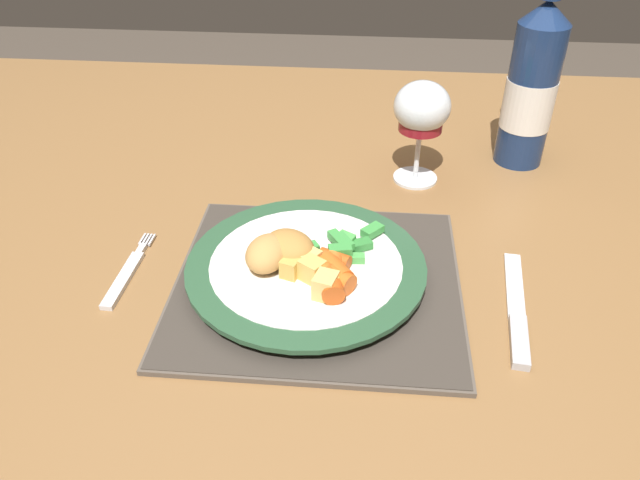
% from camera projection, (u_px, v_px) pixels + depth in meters
% --- Properties ---
extents(dining_table, '(1.39, 0.93, 0.74)m').
position_uv_depth(dining_table, '(308.00, 241.00, 0.90)').
color(dining_table, olive).
rests_on(dining_table, ground).
extents(placemat, '(0.31, 0.29, 0.01)m').
position_uv_depth(placemat, '(318.00, 283.00, 0.69)').
color(placemat, brown).
rests_on(placemat, dining_table).
extents(dinner_plate, '(0.26, 0.26, 0.02)m').
position_uv_depth(dinner_plate, '(306.00, 269.00, 0.68)').
color(dinner_plate, white).
rests_on(dinner_plate, placemat).
extents(breaded_croquettes, '(0.09, 0.08, 0.03)m').
position_uv_depth(breaded_croquettes, '(278.00, 250.00, 0.67)').
color(breaded_croquettes, '#B77F3D').
rests_on(breaded_croquettes, dinner_plate).
extents(green_beans_pile, '(0.10, 0.09, 0.02)m').
position_uv_depth(green_beans_pile, '(345.00, 245.00, 0.69)').
color(green_beans_pile, green).
rests_on(green_beans_pile, dinner_plate).
extents(glazed_carrots, '(0.06, 0.08, 0.02)m').
position_uv_depth(glazed_carrots, '(331.00, 274.00, 0.64)').
color(glazed_carrots, orange).
rests_on(glazed_carrots, dinner_plate).
extents(fork, '(0.02, 0.14, 0.01)m').
position_uv_depth(fork, '(127.00, 274.00, 0.70)').
color(fork, silver).
rests_on(fork, dining_table).
extents(table_knife, '(0.04, 0.18, 0.01)m').
position_uv_depth(table_knife, '(517.00, 316.00, 0.64)').
color(table_knife, silver).
rests_on(table_knife, dining_table).
extents(wine_glass, '(0.07, 0.07, 0.14)m').
position_uv_depth(wine_glass, '(422.00, 112.00, 0.82)').
color(wine_glass, silver).
rests_on(wine_glass, dining_table).
extents(bottle, '(0.07, 0.07, 0.30)m').
position_uv_depth(bottle, '(532.00, 85.00, 0.85)').
color(bottle, navy).
rests_on(bottle, dining_table).
extents(roast_potatoes, '(0.06, 0.07, 0.03)m').
position_uv_depth(roast_potatoes, '(314.00, 275.00, 0.64)').
color(roast_potatoes, '#E5BC66').
rests_on(roast_potatoes, dinner_plate).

